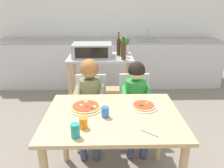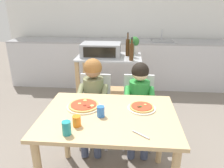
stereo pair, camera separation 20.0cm
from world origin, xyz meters
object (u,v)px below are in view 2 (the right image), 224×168
(toaster_oven, at_px, (101,50))
(drinking_cup_orange, at_px, (77,121))
(dining_table, at_px, (109,127))
(serving_spoon, at_px, (141,135))
(dining_chair_right, at_px, (138,106))
(drinking_cup_blue, at_px, (101,111))
(kitchen_island_cart, at_px, (109,76))
(pizza_plate_white, at_px, (142,108))
(bottle_brown_beer, at_px, (131,51))
(child_in_green_shirt, at_px, (139,97))
(bottle_slim_sauce, at_px, (128,47))
(drinking_cup_teal, at_px, (67,128))
(potted_herb_plant, at_px, (134,45))
(dining_chair_left, at_px, (95,104))
(bottle_clear_vinegar, at_px, (132,49))
(child_in_olive_shirt, at_px, (93,94))
(pizza_plate_cream, at_px, (84,106))

(toaster_oven, xyz_separation_m, drinking_cup_orange, (0.03, -1.63, -0.18))
(dining_table, xyz_separation_m, serving_spoon, (0.25, -0.28, 0.12))
(dining_chair_right, bearing_deg, drinking_cup_blue, -114.19)
(kitchen_island_cart, relative_size, dining_table, 0.82)
(dining_chair_right, height_order, pizza_plate_white, dining_chair_right)
(dining_chair_right, distance_m, drinking_cup_blue, 0.86)
(bottle_brown_beer, bearing_deg, dining_table, -98.08)
(toaster_oven, distance_m, bottle_brown_beer, 0.47)
(toaster_oven, bearing_deg, child_in_green_shirt, -59.01)
(bottle_slim_sauce, relative_size, drinking_cup_teal, 3.28)
(potted_herb_plant, bearing_deg, drinking_cup_teal, -103.97)
(bottle_slim_sauce, distance_m, dining_chair_left, 1.02)
(bottle_clear_vinegar, xyz_separation_m, bottle_slim_sauce, (-0.06, 0.07, 0.01))
(drinking_cup_orange, height_order, serving_spoon, drinking_cup_orange)
(child_in_green_shirt, bearing_deg, toaster_oven, 120.99)
(potted_herb_plant, xyz_separation_m, dining_chair_left, (-0.45, -0.93, -0.53))
(potted_herb_plant, bearing_deg, bottle_clear_vinegar, -100.21)
(potted_herb_plant, distance_m, drinking_cup_teal, 1.99)
(pizza_plate_white, relative_size, drinking_cup_blue, 2.73)
(child_in_green_shirt, xyz_separation_m, drinking_cup_teal, (-0.53, -0.88, 0.15))
(dining_chair_right, relative_size, drinking_cup_teal, 8.14)
(bottle_brown_beer, distance_m, child_in_olive_shirt, 0.85)
(bottle_clear_vinegar, relative_size, pizza_plate_cream, 0.93)
(dining_chair_left, bearing_deg, toaster_oven, 91.37)
(drinking_cup_blue, bearing_deg, drinking_cup_orange, -135.27)
(child_in_green_shirt, relative_size, drinking_cup_blue, 11.22)
(potted_herb_plant, height_order, drinking_cup_blue, potted_herb_plant)
(pizza_plate_white, bearing_deg, bottle_slim_sauce, 96.17)
(potted_herb_plant, bearing_deg, bottle_brown_beer, -96.08)
(potted_herb_plant, relative_size, dining_table, 0.23)
(dining_table, distance_m, serving_spoon, 0.39)
(bottle_clear_vinegar, relative_size, dining_chair_left, 0.34)
(potted_herb_plant, bearing_deg, dining_chair_left, -115.58)
(serving_spoon, bearing_deg, drinking_cup_blue, 142.16)
(dining_chair_left, relative_size, serving_spoon, 5.79)
(serving_spoon, bearing_deg, pizza_plate_white, 86.63)
(drinking_cup_blue, bearing_deg, toaster_oven, 97.23)
(potted_herb_plant, distance_m, dining_chair_right, 1.06)
(kitchen_island_cart, xyz_separation_m, serving_spoon, (0.38, -1.72, 0.17))
(drinking_cup_teal, xyz_separation_m, drinking_cup_blue, (0.20, 0.27, -0.01))
(bottle_clear_vinegar, distance_m, child_in_green_shirt, 0.92)
(dining_chair_right, relative_size, serving_spoon, 5.79)
(kitchen_island_cart, bearing_deg, dining_table, -84.57)
(toaster_oven, height_order, child_in_green_shirt, toaster_oven)
(bottle_brown_beer, xyz_separation_m, dining_chair_left, (-0.41, -0.55, -0.51))
(toaster_oven, relative_size, serving_spoon, 3.88)
(toaster_oven, xyz_separation_m, serving_spoon, (0.49, -1.71, -0.22))
(dining_table, distance_m, drinking_cup_blue, 0.18)
(bottle_brown_beer, height_order, child_in_olive_shirt, bottle_brown_beer)
(dining_table, bearing_deg, kitchen_island_cart, 95.43)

